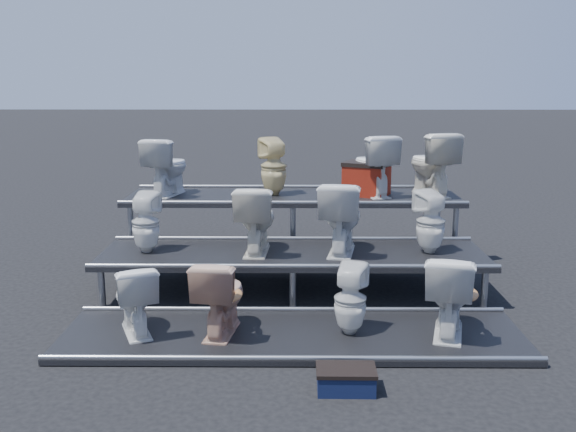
{
  "coord_description": "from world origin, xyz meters",
  "views": [
    {
      "loc": [
        0.01,
        -6.79,
        2.35
      ],
      "look_at": [
        -0.05,
        0.1,
        0.85
      ],
      "focal_mm": 40.0,
      "sensor_mm": 36.0,
      "label": 1
    }
  ],
  "objects_px": {
    "toilet_5": "(256,219)",
    "toilet_7": "(431,222)",
    "toilet_11": "(431,164)",
    "toilet_2": "(350,299)",
    "toilet_0": "(134,298)",
    "toilet_3": "(449,293)",
    "toilet_6": "(341,217)",
    "toilet_4": "(146,222)",
    "red_crate": "(367,180)",
    "step_stool": "(346,381)",
    "toilet_10": "(373,165)",
    "toilet_9": "(274,167)",
    "toilet_1": "(220,296)",
    "toilet_8": "(167,167)"
  },
  "relations": [
    {
      "from": "toilet_0",
      "to": "toilet_3",
      "type": "height_order",
      "value": "toilet_3"
    },
    {
      "from": "toilet_8",
      "to": "toilet_1",
      "type": "bearing_deg",
      "value": 125.66
    },
    {
      "from": "toilet_0",
      "to": "toilet_7",
      "type": "xyz_separation_m",
      "value": [
        2.93,
        1.3,
        0.42
      ]
    },
    {
      "from": "toilet_6",
      "to": "toilet_10",
      "type": "relative_size",
      "value": 1.02
    },
    {
      "from": "toilet_2",
      "to": "toilet_6",
      "type": "xyz_separation_m",
      "value": [
        0.0,
        1.3,
        0.47
      ]
    },
    {
      "from": "toilet_7",
      "to": "toilet_8",
      "type": "relative_size",
      "value": 0.94
    },
    {
      "from": "toilet_11",
      "to": "step_stool",
      "type": "relative_size",
      "value": 1.86
    },
    {
      "from": "toilet_0",
      "to": "red_crate",
      "type": "distance_m",
      "value": 3.59
    },
    {
      "from": "toilet_5",
      "to": "toilet_6",
      "type": "relative_size",
      "value": 0.94
    },
    {
      "from": "toilet_9",
      "to": "step_stool",
      "type": "bearing_deg",
      "value": 76.2
    },
    {
      "from": "toilet_10",
      "to": "toilet_0",
      "type": "bearing_deg",
      "value": 30.24
    },
    {
      "from": "toilet_1",
      "to": "toilet_2",
      "type": "height_order",
      "value": "toilet_1"
    },
    {
      "from": "toilet_1",
      "to": "toilet_2",
      "type": "xyz_separation_m",
      "value": [
        1.17,
        0.0,
        -0.03
      ]
    },
    {
      "from": "toilet_5",
      "to": "red_crate",
      "type": "height_order",
      "value": "red_crate"
    },
    {
      "from": "toilet_0",
      "to": "toilet_4",
      "type": "distance_m",
      "value": 1.37
    },
    {
      "from": "toilet_9",
      "to": "toilet_5",
      "type": "bearing_deg",
      "value": 59.01
    },
    {
      "from": "red_crate",
      "to": "step_stool",
      "type": "relative_size",
      "value": 1.2
    },
    {
      "from": "toilet_1",
      "to": "red_crate",
      "type": "xyz_separation_m",
      "value": [
        1.59,
        2.61,
        0.63
      ]
    },
    {
      "from": "toilet_0",
      "to": "toilet_10",
      "type": "distance_m",
      "value": 3.67
    },
    {
      "from": "toilet_8",
      "to": "toilet_10",
      "type": "bearing_deg",
      "value": -164.5
    },
    {
      "from": "toilet_11",
      "to": "toilet_2",
      "type": "bearing_deg",
      "value": 50.26
    },
    {
      "from": "toilet_5",
      "to": "toilet_7",
      "type": "distance_m",
      "value": 1.9
    },
    {
      "from": "toilet_0",
      "to": "toilet_6",
      "type": "bearing_deg",
      "value": -168.99
    },
    {
      "from": "red_crate",
      "to": "toilet_9",
      "type": "bearing_deg",
      "value": -154.74
    },
    {
      "from": "toilet_4",
      "to": "toilet_11",
      "type": "distance_m",
      "value": 3.63
    },
    {
      "from": "toilet_10",
      "to": "toilet_11",
      "type": "bearing_deg",
      "value": 163.52
    },
    {
      "from": "toilet_2",
      "to": "toilet_4",
      "type": "height_order",
      "value": "toilet_4"
    },
    {
      "from": "toilet_6",
      "to": "toilet_1",
      "type": "bearing_deg",
      "value": 57.92
    },
    {
      "from": "toilet_1",
      "to": "step_stool",
      "type": "xyz_separation_m",
      "value": [
        1.06,
        -0.99,
        -0.34
      ]
    },
    {
      "from": "toilet_6",
      "to": "toilet_10",
      "type": "distance_m",
      "value": 1.44
    },
    {
      "from": "toilet_1",
      "to": "toilet_3",
      "type": "xyz_separation_m",
      "value": [
        2.06,
        0.0,
        0.03
      ]
    },
    {
      "from": "toilet_0",
      "to": "toilet_7",
      "type": "distance_m",
      "value": 3.23
    },
    {
      "from": "toilet_8",
      "to": "toilet_4",
      "type": "bearing_deg",
      "value": 105.61
    },
    {
      "from": "toilet_9",
      "to": "red_crate",
      "type": "distance_m",
      "value": 1.2
    },
    {
      "from": "toilet_5",
      "to": "red_crate",
      "type": "bearing_deg",
      "value": -131.94
    },
    {
      "from": "toilet_0",
      "to": "toilet_7",
      "type": "bearing_deg",
      "value": -178.63
    },
    {
      "from": "toilet_1",
      "to": "toilet_10",
      "type": "height_order",
      "value": "toilet_10"
    },
    {
      "from": "toilet_6",
      "to": "toilet_11",
      "type": "relative_size",
      "value": 0.98
    },
    {
      "from": "toilet_3",
      "to": "toilet_5",
      "type": "distance_m",
      "value": 2.26
    },
    {
      "from": "toilet_5",
      "to": "toilet_9",
      "type": "height_order",
      "value": "toilet_9"
    },
    {
      "from": "toilet_7",
      "to": "toilet_9",
      "type": "height_order",
      "value": "toilet_9"
    },
    {
      "from": "toilet_4",
      "to": "toilet_5",
      "type": "height_order",
      "value": "toilet_5"
    },
    {
      "from": "toilet_7",
      "to": "step_stool",
      "type": "height_order",
      "value": "toilet_7"
    },
    {
      "from": "toilet_1",
      "to": "toilet_4",
      "type": "xyz_separation_m",
      "value": [
        -0.95,
        1.3,
        0.38
      ]
    },
    {
      "from": "toilet_4",
      "to": "toilet_2",
      "type": "bearing_deg",
      "value": 157.18
    },
    {
      "from": "toilet_3",
      "to": "toilet_6",
      "type": "height_order",
      "value": "toilet_6"
    },
    {
      "from": "toilet_1",
      "to": "toilet_0",
      "type": "bearing_deg",
      "value": 8.53
    },
    {
      "from": "toilet_5",
      "to": "toilet_10",
      "type": "xyz_separation_m",
      "value": [
        1.42,
        1.3,
        0.42
      ]
    },
    {
      "from": "toilet_0",
      "to": "toilet_5",
      "type": "xyz_separation_m",
      "value": [
        1.03,
        1.3,
        0.45
      ]
    },
    {
      "from": "toilet_0",
      "to": "toilet_2",
      "type": "xyz_separation_m",
      "value": [
        1.95,
        0.0,
        -0.0
      ]
    }
  ]
}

